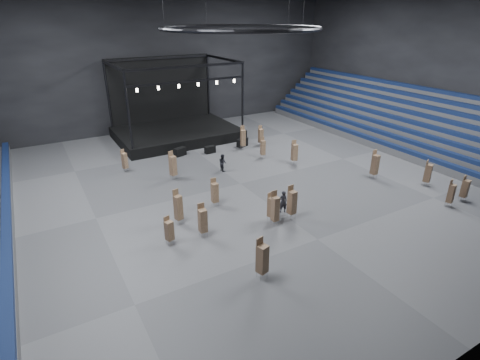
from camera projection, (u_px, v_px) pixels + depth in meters
floor at (240, 184)px, 33.68m from camera, size 50.00×50.00×0.00m
wall_back at (156, 57)px, 46.61m from camera, size 50.00×0.20×18.00m
wall_right at (435, 63)px, 41.42m from camera, size 0.20×42.00×18.00m
bleachers_right at (411, 129)px, 43.45m from camera, size 7.20×40.00×6.40m
stage at (174, 125)px, 45.93m from camera, size 14.00×10.00×9.20m
truss_ring at (240, 28)px, 28.38m from camera, size 12.30×12.30×5.15m
flight_case_left at (180, 152)px, 40.17m from camera, size 1.43×1.03×0.86m
flight_case_mid at (210, 150)px, 40.93m from camera, size 1.18×0.63×0.77m
flight_case_right at (242, 142)px, 42.94m from camera, size 1.54×1.19×0.92m
chair_stack_0 at (292, 202)px, 27.45m from camera, size 0.58×0.58×2.66m
chair_stack_1 at (243, 137)px, 41.73m from camera, size 0.59×0.59×2.66m
chair_stack_2 at (178, 207)px, 26.71m from camera, size 0.60×0.60×2.73m
chair_stack_3 at (262, 258)px, 21.13m from camera, size 0.68×0.68×2.66m
chair_stack_4 at (375, 164)px, 34.20m from camera, size 0.58×0.58×2.75m
chair_stack_5 at (465, 188)px, 30.12m from camera, size 0.58×0.58×2.19m
chair_stack_6 at (203, 220)px, 25.18m from camera, size 0.53×0.53×2.51m
chair_stack_7 at (451, 193)px, 29.28m from camera, size 0.50×0.50×2.26m
chair_stack_8 at (169, 230)px, 24.39m from camera, size 0.58×0.58×2.08m
chair_stack_9 at (275, 208)px, 26.58m from camera, size 0.47×0.47×2.70m
chair_stack_10 at (428, 173)px, 32.73m from camera, size 0.71×0.71×2.41m
chair_stack_11 at (263, 147)px, 39.20m from camera, size 0.51×0.51×2.29m
chair_stack_12 at (215, 192)px, 29.26m from camera, size 0.49×0.49×2.38m
chair_stack_13 at (125, 160)px, 35.80m from camera, size 0.57×0.57×2.25m
chair_stack_14 at (294, 152)px, 37.52m from camera, size 0.59×0.59×2.51m
chair_stack_15 at (173, 165)px, 34.02m from camera, size 0.66×0.66×2.71m
chair_stack_16 at (271, 206)px, 27.21m from camera, size 0.60×0.60×2.27m
chair_stack_17 at (261, 135)px, 42.87m from camera, size 0.52×0.52×2.37m
man_center at (283, 202)px, 28.54m from camera, size 0.75×0.60×1.78m
crew_member at (223, 163)px, 36.11m from camera, size 0.70×0.87×1.70m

